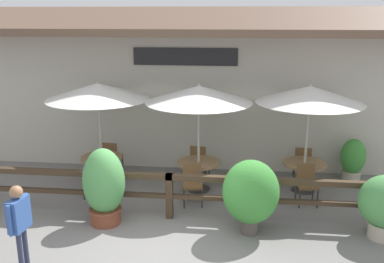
{
  "coord_description": "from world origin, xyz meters",
  "views": [
    {
      "loc": [
        1.33,
        -6.86,
        4.04
      ],
      "look_at": [
        0.4,
        1.59,
        1.7
      ],
      "focal_mm": 40.0,
      "sensor_mm": 36.0,
      "label": 1
    }
  ],
  "objects_px": {
    "chair_middle_streetside": "(193,182)",
    "dining_table_middle": "(198,167)",
    "potted_plant_small_flowering": "(353,160)",
    "chair_near_wallside": "(112,156)",
    "chair_middle_wallside": "(199,159)",
    "chair_far_streetside": "(307,182)",
    "chair_near_streetside": "(94,175)",
    "patio_umbrella_middle": "(199,94)",
    "chair_far_wallside": "(302,161)",
    "patio_umbrella_far": "(310,94)",
    "dining_table_far": "(304,168)",
    "potted_plant_entrance_palm": "(251,193)",
    "pedestrian": "(19,217)",
    "dining_table_near": "(102,162)",
    "potted_plant_tall_tropical": "(104,186)",
    "patio_umbrella_near": "(98,91)"
  },
  "relations": [
    {
      "from": "patio_umbrella_far",
      "to": "pedestrian",
      "type": "relative_size",
      "value": 1.7
    },
    {
      "from": "chair_middle_streetside",
      "to": "chair_far_streetside",
      "type": "height_order",
      "value": "same"
    },
    {
      "from": "patio_umbrella_far",
      "to": "chair_far_streetside",
      "type": "xyz_separation_m",
      "value": [
        -0.05,
        -0.71,
        -1.82
      ]
    },
    {
      "from": "chair_near_wallside",
      "to": "patio_umbrella_middle",
      "type": "height_order",
      "value": "patio_umbrella_middle"
    },
    {
      "from": "potted_plant_small_flowering",
      "to": "patio_umbrella_middle",
      "type": "bearing_deg",
      "value": -165.26
    },
    {
      "from": "chair_middle_streetside",
      "to": "dining_table_middle",
      "type": "bearing_deg",
      "value": 76.51
    },
    {
      "from": "dining_table_middle",
      "to": "potted_plant_small_flowering",
      "type": "relative_size",
      "value": 0.92
    },
    {
      "from": "patio_umbrella_near",
      "to": "potted_plant_tall_tropical",
      "type": "height_order",
      "value": "patio_umbrella_near"
    },
    {
      "from": "chair_middle_wallside",
      "to": "chair_far_streetside",
      "type": "distance_m",
      "value": 2.78
    },
    {
      "from": "pedestrian",
      "to": "dining_table_middle",
      "type": "bearing_deg",
      "value": -28.71
    },
    {
      "from": "potted_plant_entrance_palm",
      "to": "pedestrian",
      "type": "bearing_deg",
      "value": -155.67
    },
    {
      "from": "patio_umbrella_far",
      "to": "potted_plant_entrance_palm",
      "type": "height_order",
      "value": "patio_umbrella_far"
    },
    {
      "from": "dining_table_far",
      "to": "pedestrian",
      "type": "xyz_separation_m",
      "value": [
        -4.96,
        -3.85,
        0.39
      ]
    },
    {
      "from": "chair_near_wallside",
      "to": "potted_plant_tall_tropical",
      "type": "xyz_separation_m",
      "value": [
        0.66,
        -2.68,
        0.3
      ]
    },
    {
      "from": "chair_near_streetside",
      "to": "potted_plant_tall_tropical",
      "type": "bearing_deg",
      "value": -68.05
    },
    {
      "from": "dining_table_near",
      "to": "chair_middle_streetside",
      "type": "bearing_deg",
      "value": -20.92
    },
    {
      "from": "potted_plant_entrance_palm",
      "to": "dining_table_near",
      "type": "bearing_deg",
      "value": 149.35
    },
    {
      "from": "potted_plant_small_flowering",
      "to": "dining_table_middle",
      "type": "bearing_deg",
      "value": -165.26
    },
    {
      "from": "chair_near_wallside",
      "to": "dining_table_far",
      "type": "height_order",
      "value": "chair_near_wallside"
    },
    {
      "from": "potted_plant_tall_tropical",
      "to": "chair_middle_wallside",
      "type": "bearing_deg",
      "value": 58.39
    },
    {
      "from": "chair_near_wallside",
      "to": "patio_umbrella_far",
      "type": "distance_m",
      "value": 5.18
    },
    {
      "from": "chair_middle_wallside",
      "to": "pedestrian",
      "type": "xyz_separation_m",
      "value": [
        -2.44,
        -4.41,
        0.46
      ]
    },
    {
      "from": "potted_plant_entrance_palm",
      "to": "potted_plant_small_flowering",
      "type": "bearing_deg",
      "value": 48.93
    },
    {
      "from": "patio_umbrella_far",
      "to": "chair_far_wallside",
      "type": "relative_size",
      "value": 2.91
    },
    {
      "from": "chair_middle_wallside",
      "to": "chair_far_streetside",
      "type": "xyz_separation_m",
      "value": [
        2.47,
        -1.28,
        0.0
      ]
    },
    {
      "from": "chair_near_streetside",
      "to": "dining_table_middle",
      "type": "height_order",
      "value": "chair_near_streetside"
    },
    {
      "from": "chair_far_streetside",
      "to": "potted_plant_tall_tropical",
      "type": "xyz_separation_m",
      "value": [
        -4.1,
        -1.37,
        0.3
      ]
    },
    {
      "from": "chair_near_wallside",
      "to": "pedestrian",
      "type": "height_order",
      "value": "pedestrian"
    },
    {
      "from": "dining_table_near",
      "to": "chair_far_streetside",
      "type": "distance_m",
      "value": 4.83
    },
    {
      "from": "patio_umbrella_middle",
      "to": "chair_middle_streetside",
      "type": "distance_m",
      "value": 1.98
    },
    {
      "from": "patio_umbrella_far",
      "to": "chair_far_wallside",
      "type": "xyz_separation_m",
      "value": [
        0.06,
        0.71,
        -1.82
      ]
    },
    {
      "from": "chair_near_streetside",
      "to": "dining_table_middle",
      "type": "distance_m",
      "value": 2.41
    },
    {
      "from": "patio_umbrella_middle",
      "to": "dining_table_middle",
      "type": "height_order",
      "value": "patio_umbrella_middle"
    },
    {
      "from": "patio_umbrella_middle",
      "to": "chair_far_wallside",
      "type": "relative_size",
      "value": 2.91
    },
    {
      "from": "chair_middle_wallside",
      "to": "patio_umbrella_far",
      "type": "relative_size",
      "value": 0.34
    },
    {
      "from": "dining_table_far",
      "to": "potted_plant_small_flowering",
      "type": "height_order",
      "value": "potted_plant_small_flowering"
    },
    {
      "from": "chair_middle_wallside",
      "to": "potted_plant_tall_tropical",
      "type": "height_order",
      "value": "potted_plant_tall_tropical"
    },
    {
      "from": "pedestrian",
      "to": "potted_plant_tall_tropical",
      "type": "bearing_deg",
      "value": -18.95
    },
    {
      "from": "potted_plant_small_flowering",
      "to": "chair_near_wallside",
      "type": "bearing_deg",
      "value": -178.29
    },
    {
      "from": "potted_plant_tall_tropical",
      "to": "pedestrian",
      "type": "bearing_deg",
      "value": -114.66
    },
    {
      "from": "patio_umbrella_far",
      "to": "potted_plant_small_flowering",
      "type": "bearing_deg",
      "value": 31.06
    },
    {
      "from": "chair_far_wallside",
      "to": "potted_plant_tall_tropical",
      "type": "relative_size",
      "value": 0.56
    },
    {
      "from": "chair_middle_wallside",
      "to": "patio_umbrella_far",
      "type": "distance_m",
      "value": 3.16
    },
    {
      "from": "dining_table_near",
      "to": "pedestrian",
      "type": "xyz_separation_m",
      "value": [
        -0.12,
        -3.75,
        0.39
      ]
    },
    {
      "from": "chair_near_wallside",
      "to": "chair_middle_wallside",
      "type": "relative_size",
      "value": 1.0
    },
    {
      "from": "patio_umbrella_far",
      "to": "chair_far_streetside",
      "type": "distance_m",
      "value": 1.95
    },
    {
      "from": "potted_plant_tall_tropical",
      "to": "chair_middle_streetside",
      "type": "bearing_deg",
      "value": 34.07
    },
    {
      "from": "dining_table_far",
      "to": "chair_middle_streetside",
      "type": "bearing_deg",
      "value": -158.64
    },
    {
      "from": "chair_near_streetside",
      "to": "chair_near_wallside",
      "type": "xyz_separation_m",
      "value": [
        -0.01,
        1.39,
        0.0
      ]
    },
    {
      "from": "chair_near_wallside",
      "to": "pedestrian",
      "type": "distance_m",
      "value": 4.47
    }
  ]
}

